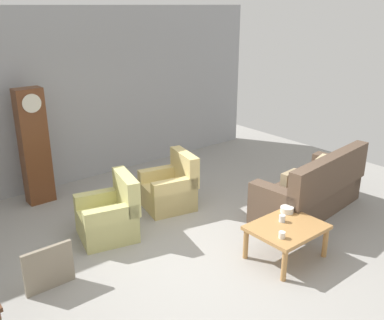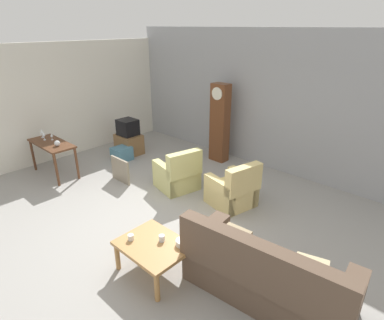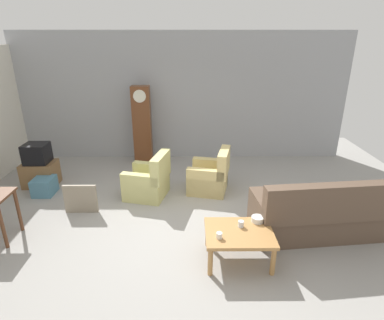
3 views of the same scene
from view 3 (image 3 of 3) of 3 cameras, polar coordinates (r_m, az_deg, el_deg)
ground_plane at (r=5.44m, az=-2.48°, el=-12.53°), size 10.40×10.40×0.00m
garage_door_wall at (r=8.24m, az=-1.79°, el=11.33°), size 8.40×0.16×3.20m
couch_floral at (r=5.55m, az=22.08°, el=-9.26°), size 2.18×1.09×1.04m
armchair_olive_near at (r=6.42m, az=-7.89°, el=-4.01°), size 0.94×0.92×0.92m
armchair_olive_far at (r=6.59m, az=3.33°, el=-3.13°), size 0.94×0.91×0.92m
coffee_table_wood at (r=4.64m, az=8.52°, el=-13.38°), size 0.96×0.76×0.47m
grandfather_clock at (r=7.94m, az=-9.01°, el=6.15°), size 0.44×0.30×1.96m
tv_stand_cabinet at (r=7.59m, az=-25.75°, el=-2.27°), size 0.68×0.52×0.53m
tv_crt at (r=7.43m, az=-26.33°, el=1.09°), size 0.48×0.44×0.42m
framed_picture_leaning at (r=6.14m, az=-19.55°, el=-6.66°), size 0.60×0.05×0.55m
storage_box_blue at (r=7.17m, az=-25.20°, el=-4.30°), size 0.40×0.46×0.35m
cup_white_porcelain at (r=4.42m, az=4.97°, el=-13.47°), size 0.08×0.08×0.08m
cup_blue_rimmed at (r=4.68m, az=8.86°, el=-11.37°), size 0.08×0.08×0.09m
bowl_white_stacked at (r=4.85m, az=11.79°, el=-10.46°), size 0.19×0.19×0.08m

